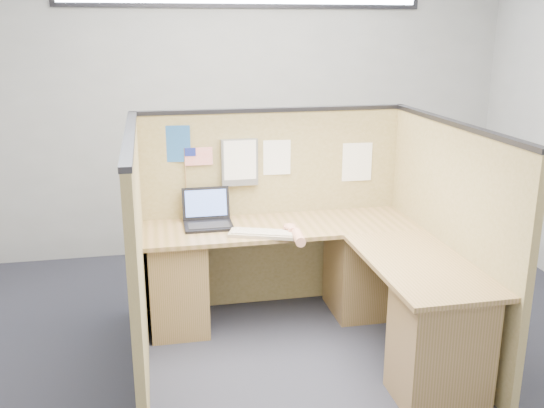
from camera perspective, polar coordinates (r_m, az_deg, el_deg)
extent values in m
plane|color=#222230|center=(4.06, 2.90, -14.80)|extent=(5.00, 5.00, 0.00)
plane|color=#9FA3A4|center=(5.73, -2.55, 9.29)|extent=(5.00, 0.00, 5.00)
cube|color=olive|center=(4.65, -0.02, -0.53)|extent=(2.05, 0.05, 1.50)
cube|color=#232328|center=(4.49, -0.02, 8.86)|extent=(2.05, 0.06, 0.03)
cube|color=olive|center=(3.72, -12.50, -5.34)|extent=(0.05, 1.80, 1.50)
cube|color=#232328|center=(3.51, -13.26, 6.35)|extent=(0.06, 1.80, 0.03)
cube|color=olive|center=(4.17, 16.16, -3.22)|extent=(0.05, 1.80, 1.50)
cube|color=#232328|center=(3.99, 17.03, 7.21)|extent=(0.06, 1.80, 0.03)
cube|color=brown|center=(4.36, 0.84, -2.18)|extent=(1.95, 0.60, 0.03)
cube|color=brown|center=(3.79, 13.81, -5.57)|extent=(0.60, 1.15, 0.03)
cube|color=brown|center=(4.40, -8.84, -7.28)|extent=(0.40, 0.50, 0.70)
cube|color=brown|center=(4.64, 8.11, -5.96)|extent=(0.40, 0.50, 0.70)
cube|color=brown|center=(3.69, 15.56, -12.64)|extent=(0.50, 0.40, 0.70)
cube|color=black|center=(4.33, -5.99, -2.05)|extent=(0.34, 0.26, 0.02)
cube|color=black|center=(4.45, -6.25, 0.10)|extent=(0.34, 0.07, 0.23)
cube|color=#425AA0|center=(4.44, -6.24, 0.06)|extent=(0.30, 0.05, 0.19)
cube|color=gray|center=(4.13, -0.85, -2.84)|extent=(0.49, 0.30, 0.02)
cube|color=silver|center=(4.13, -0.85, -2.63)|extent=(0.44, 0.26, 0.01)
ellipsoid|color=silver|center=(4.19, 1.69, -2.46)|extent=(0.11, 0.09, 0.04)
ellipsoid|color=tan|center=(4.17, 1.71, -2.16)|extent=(0.08, 0.10, 0.05)
cylinder|color=tan|center=(4.14, 1.92, -2.55)|extent=(0.06, 0.05, 0.06)
cylinder|color=tan|center=(4.02, 2.49, -3.13)|extent=(0.09, 0.25, 0.07)
cube|color=#22559C|center=(4.41, -8.98, 5.61)|extent=(0.20, 0.03, 0.26)
cylinder|color=olive|center=(4.44, -8.16, 3.02)|extent=(0.01, 0.01, 0.35)
cube|color=red|center=(4.43, -6.92, 4.47)|extent=(0.20, 0.00, 0.13)
cube|color=navy|center=(4.41, -7.71, 4.87)|extent=(0.08, 0.00, 0.06)
cube|color=slate|center=(4.46, -3.08, 3.93)|extent=(0.27, 0.05, 0.34)
cube|color=white|center=(4.43, -3.03, 4.14)|extent=(0.24, 0.01, 0.29)
cube|color=white|center=(4.53, 0.47, 4.40)|extent=(0.21, 0.01, 0.26)
cube|color=white|center=(4.71, 8.01, 3.94)|extent=(0.23, 0.01, 0.30)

